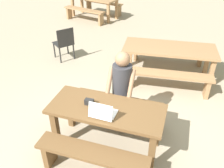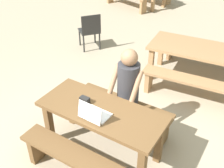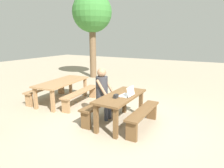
{
  "view_description": "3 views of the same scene",
  "coord_description": "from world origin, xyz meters",
  "px_view_note": "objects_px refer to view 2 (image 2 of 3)",
  "views": [
    {
      "loc": [
        0.9,
        -2.51,
        2.86
      ],
      "look_at": [
        0.0,
        0.25,
        0.99
      ],
      "focal_mm": 38.18,
      "sensor_mm": 36.0,
      "label": 1
    },
    {
      "loc": [
        1.58,
        -2.25,
        2.99
      ],
      "look_at": [
        0.0,
        0.25,
        0.99
      ],
      "focal_mm": 44.47,
      "sensor_mm": 36.0,
      "label": 2
    },
    {
      "loc": [
        -4.2,
        -2.09,
        2.12
      ],
      "look_at": [
        0.0,
        0.25,
        0.99
      ],
      "focal_mm": 32.07,
      "sensor_mm": 36.0,
      "label": 3
    }
  ],
  "objects_px": {
    "small_pouch": "(85,100)",
    "person_seated": "(127,86)",
    "picnic_table_front": "(102,117)",
    "laptop": "(94,114)",
    "plastic_chair": "(90,30)",
    "picnic_table_rear": "(205,54)"
  },
  "relations": [
    {
      "from": "picnic_table_front",
      "to": "small_pouch",
      "type": "bearing_deg",
      "value": 179.03
    },
    {
      "from": "laptop",
      "to": "person_seated",
      "type": "height_order",
      "value": "person_seated"
    },
    {
      "from": "person_seated",
      "to": "plastic_chair",
      "type": "height_order",
      "value": "person_seated"
    },
    {
      "from": "laptop",
      "to": "plastic_chair",
      "type": "bearing_deg",
      "value": -50.71
    },
    {
      "from": "person_seated",
      "to": "small_pouch",
      "type": "bearing_deg",
      "value": -120.48
    },
    {
      "from": "person_seated",
      "to": "picnic_table_rear",
      "type": "height_order",
      "value": "person_seated"
    },
    {
      "from": "picnic_table_rear",
      "to": "person_seated",
      "type": "bearing_deg",
      "value": -112.12
    },
    {
      "from": "laptop",
      "to": "plastic_chair",
      "type": "relative_size",
      "value": 0.4
    },
    {
      "from": "person_seated",
      "to": "plastic_chair",
      "type": "bearing_deg",
      "value": 136.7
    },
    {
      "from": "plastic_chair",
      "to": "picnic_table_rear",
      "type": "xyz_separation_m",
      "value": [
        2.62,
        -0.03,
        0.15
      ]
    },
    {
      "from": "plastic_chair",
      "to": "picnic_table_front",
      "type": "bearing_deg",
      "value": 76.86
    },
    {
      "from": "picnic_table_front",
      "to": "small_pouch",
      "type": "distance_m",
      "value": 0.31
    },
    {
      "from": "small_pouch",
      "to": "person_seated",
      "type": "relative_size",
      "value": 0.09
    },
    {
      "from": "picnic_table_front",
      "to": "person_seated",
      "type": "distance_m",
      "value": 0.59
    },
    {
      "from": "plastic_chair",
      "to": "picnic_table_rear",
      "type": "distance_m",
      "value": 2.63
    },
    {
      "from": "laptop",
      "to": "picnic_table_rear",
      "type": "bearing_deg",
      "value": -100.64
    },
    {
      "from": "plastic_chair",
      "to": "picnic_table_rear",
      "type": "relative_size",
      "value": 0.41
    },
    {
      "from": "picnic_table_front",
      "to": "picnic_table_rear",
      "type": "height_order",
      "value": "picnic_table_front"
    },
    {
      "from": "picnic_table_front",
      "to": "laptop",
      "type": "bearing_deg",
      "value": -86.73
    },
    {
      "from": "picnic_table_rear",
      "to": "small_pouch",
      "type": "bearing_deg",
      "value": -115.56
    },
    {
      "from": "person_seated",
      "to": "plastic_chair",
      "type": "relative_size",
      "value": 1.57
    },
    {
      "from": "small_pouch",
      "to": "picnic_table_rear",
      "type": "bearing_deg",
      "value": 70.36
    }
  ]
}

